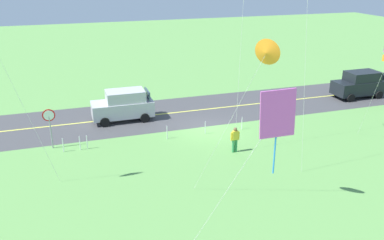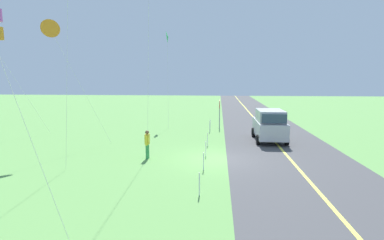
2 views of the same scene
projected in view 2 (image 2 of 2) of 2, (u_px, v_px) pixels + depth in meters
ground_plane at (218, 160)px, 17.06m from camera, size 120.00×120.00×0.10m
asphalt_road at (291, 161)px, 16.72m from camera, size 120.00×7.00×0.00m
road_centre_stripe at (291, 161)px, 16.71m from camera, size 120.00×0.16×0.00m
car_suv_foreground at (269, 125)px, 21.82m from camera, size 4.40×2.12×2.24m
stop_sign at (220, 108)px, 27.00m from camera, size 0.76×0.08×2.56m
person_adult_near at (147, 143)px, 17.08m from camera, size 0.58×0.22×1.60m
kite_green_far at (167, 37)px, 28.44m from camera, size 2.86×0.61×8.79m
kite_cyan_top at (50, 29)px, 18.25m from camera, size 2.66×3.26×7.94m
fence_post_0 at (199, 184)px, 11.73m from camera, size 0.05×0.05×0.90m
fence_post_1 at (203, 161)px, 14.92m from camera, size 0.05×0.05×0.90m
fence_post_2 at (206, 149)px, 17.58m from camera, size 0.05×0.05×0.90m
fence_post_3 at (207, 139)px, 20.20m from camera, size 0.05×0.05×0.90m
fence_post_4 at (210, 127)px, 25.23m from camera, size 0.05×0.05×0.90m
fence_post_5 at (210, 126)px, 25.66m from camera, size 0.05×0.05×0.90m
fence_post_6 at (210, 124)px, 26.64m from camera, size 0.05×0.05×0.90m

